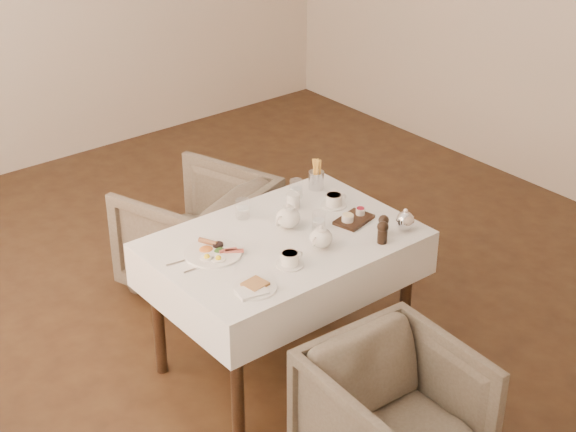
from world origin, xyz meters
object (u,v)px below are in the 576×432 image
(armchair_near, at_px, (394,416))
(teapot_centre, at_px, (288,216))
(breakfast_plate, at_px, (213,252))
(armchair_far, at_px, (198,234))
(table, at_px, (283,258))

(armchair_near, relative_size, teapot_centre, 4.05)
(breakfast_plate, bearing_deg, armchair_far, 62.19)
(table, relative_size, armchair_far, 1.70)
(table, bearing_deg, teapot_centre, 38.36)
(teapot_centre, bearing_deg, armchair_near, -111.96)
(breakfast_plate, bearing_deg, armchair_near, -76.13)
(armchair_far, xyz_separation_m, teapot_centre, (-0.01, -0.85, 0.48))
(armchair_near, bearing_deg, teapot_centre, 82.09)
(armchair_near, height_order, breakfast_plate, breakfast_plate)
(table, bearing_deg, armchair_near, -97.35)
(armchair_far, bearing_deg, teapot_centre, 71.11)
(teapot_centre, bearing_deg, breakfast_plate, 166.46)
(armchair_far, distance_m, teapot_centre, 0.98)
(breakfast_plate, relative_size, teapot_centre, 1.63)
(armchair_near, bearing_deg, table, 86.26)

